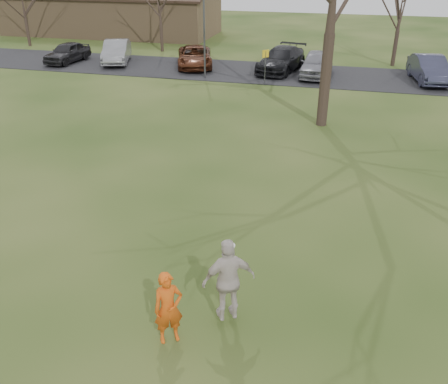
{
  "coord_description": "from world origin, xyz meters",
  "views": [
    {
      "loc": [
        2.98,
        -7.65,
        7.57
      ],
      "look_at": [
        0.0,
        4.0,
        1.5
      ],
      "focal_mm": 38.86,
      "sensor_mm": 36.0,
      "label": 1
    }
  ],
  "objects_px": {
    "car_3": "(281,59)",
    "catching_play": "(229,280)",
    "lamp_post": "(204,14)",
    "car_4": "(317,64)",
    "car_5": "(429,69)",
    "building": "(112,13)",
    "player_defender": "(168,308)",
    "car_2": "(195,57)",
    "car_1": "(117,52)",
    "car_0": "(67,52)"
  },
  "relations": [
    {
      "from": "car_4",
      "to": "car_3",
      "type": "bearing_deg",
      "value": 162.7
    },
    {
      "from": "catching_play",
      "to": "building",
      "type": "xyz_separation_m",
      "value": [
        -20.98,
        37.44,
        0.75
      ]
    },
    {
      "from": "catching_play",
      "to": "player_defender",
      "type": "bearing_deg",
      "value": -143.14
    },
    {
      "from": "car_4",
      "to": "car_0",
      "type": "bearing_deg",
      "value": -177.9
    },
    {
      "from": "car_3",
      "to": "catching_play",
      "type": "bearing_deg",
      "value": -73.37
    },
    {
      "from": "player_defender",
      "to": "building",
      "type": "xyz_separation_m",
      "value": [
        -19.89,
        38.26,
        1.08
      ]
    },
    {
      "from": "car_3",
      "to": "catching_play",
      "type": "xyz_separation_m",
      "value": [
        2.5,
        -25.02,
        0.35
      ]
    },
    {
      "from": "catching_play",
      "to": "car_5",
      "type": "bearing_deg",
      "value": 74.29
    },
    {
      "from": "car_0",
      "to": "building",
      "type": "distance_m",
      "value": 13.8
    },
    {
      "from": "car_2",
      "to": "car_4",
      "type": "bearing_deg",
      "value": -22.59
    },
    {
      "from": "catching_play",
      "to": "car_0",
      "type": "bearing_deg",
      "value": 127.0
    },
    {
      "from": "catching_play",
      "to": "lamp_post",
      "type": "xyz_separation_m",
      "value": [
        -6.98,
        21.94,
        2.79
      ]
    },
    {
      "from": "car_4",
      "to": "catching_play",
      "type": "relative_size",
      "value": 2.35
    },
    {
      "from": "player_defender",
      "to": "car_5",
      "type": "xyz_separation_m",
      "value": [
        7.96,
        25.23,
        -0.02
      ]
    },
    {
      "from": "car_0",
      "to": "lamp_post",
      "type": "xyz_separation_m",
      "value": [
        11.1,
        -2.06,
        3.22
      ]
    },
    {
      "from": "car_4",
      "to": "lamp_post",
      "type": "xyz_separation_m",
      "value": [
        -6.92,
        -2.25,
        3.13
      ]
    },
    {
      "from": "car_2",
      "to": "car_4",
      "type": "distance_m",
      "value": 8.56
    },
    {
      "from": "lamp_post",
      "to": "car_2",
      "type": "bearing_deg",
      "value": 118.75
    },
    {
      "from": "car_4",
      "to": "lamp_post",
      "type": "bearing_deg",
      "value": -160.51
    },
    {
      "from": "car_4",
      "to": "car_5",
      "type": "bearing_deg",
      "value": 3.33
    },
    {
      "from": "car_0",
      "to": "car_2",
      "type": "relative_size",
      "value": 0.83
    },
    {
      "from": "car_1",
      "to": "car_3",
      "type": "bearing_deg",
      "value": -17.63
    },
    {
      "from": "player_defender",
      "to": "car_2",
      "type": "xyz_separation_m",
      "value": [
        -7.5,
        25.69,
        -0.11
      ]
    },
    {
      "from": "player_defender",
      "to": "building",
      "type": "distance_m",
      "value": 43.14
    },
    {
      "from": "car_1",
      "to": "catching_play",
      "type": "xyz_separation_m",
      "value": [
        14.54,
        -24.82,
        0.35
      ]
    },
    {
      "from": "car_3",
      "to": "car_4",
      "type": "distance_m",
      "value": 2.58
    },
    {
      "from": "building",
      "to": "lamp_post",
      "type": "xyz_separation_m",
      "value": [
        14.0,
        -15.5,
        2.04
      ]
    },
    {
      "from": "car_2",
      "to": "car_0",
      "type": "bearing_deg",
      "value": 167.19
    },
    {
      "from": "player_defender",
      "to": "lamp_post",
      "type": "distance_m",
      "value": 23.72
    },
    {
      "from": "player_defender",
      "to": "car_3",
      "type": "height_order",
      "value": "player_defender"
    },
    {
      "from": "car_3",
      "to": "car_5",
      "type": "xyz_separation_m",
      "value": [
        9.37,
        -0.61,
        0.01
      ]
    },
    {
      "from": "car_3",
      "to": "building",
      "type": "height_order",
      "value": "building"
    },
    {
      "from": "car_0",
      "to": "car_1",
      "type": "bearing_deg",
      "value": 17.86
    },
    {
      "from": "car_1",
      "to": "lamp_post",
      "type": "bearing_deg",
      "value": -39.43
    },
    {
      "from": "car_5",
      "to": "lamp_post",
      "type": "relative_size",
      "value": 0.77
    },
    {
      "from": "car_1",
      "to": "car_2",
      "type": "height_order",
      "value": "car_1"
    },
    {
      "from": "player_defender",
      "to": "lamp_post",
      "type": "height_order",
      "value": "lamp_post"
    },
    {
      "from": "building",
      "to": "lamp_post",
      "type": "bearing_deg",
      "value": -47.91
    },
    {
      "from": "player_defender",
      "to": "car_4",
      "type": "xyz_separation_m",
      "value": [
        1.03,
        25.01,
        -0.01
      ]
    },
    {
      "from": "player_defender",
      "to": "lamp_post",
      "type": "bearing_deg",
      "value": 70.87
    },
    {
      "from": "car_2",
      "to": "car_3",
      "type": "distance_m",
      "value": 6.09
    },
    {
      "from": "car_3",
      "to": "car_5",
      "type": "height_order",
      "value": "car_5"
    },
    {
      "from": "car_3",
      "to": "catching_play",
      "type": "height_order",
      "value": "catching_play"
    },
    {
      "from": "car_1",
      "to": "car_5",
      "type": "height_order",
      "value": "car_5"
    },
    {
      "from": "car_3",
      "to": "building",
      "type": "relative_size",
      "value": 0.26
    },
    {
      "from": "player_defender",
      "to": "catching_play",
      "type": "xyz_separation_m",
      "value": [
        1.09,
        0.82,
        0.33
      ]
    },
    {
      "from": "car_3",
      "to": "building",
      "type": "distance_m",
      "value": 22.3
    },
    {
      "from": "building",
      "to": "car_2",
      "type": "bearing_deg",
      "value": -45.41
    },
    {
      "from": "car_5",
      "to": "catching_play",
      "type": "distance_m",
      "value": 25.36
    },
    {
      "from": "player_defender",
      "to": "car_3",
      "type": "relative_size",
      "value": 0.32
    }
  ]
}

